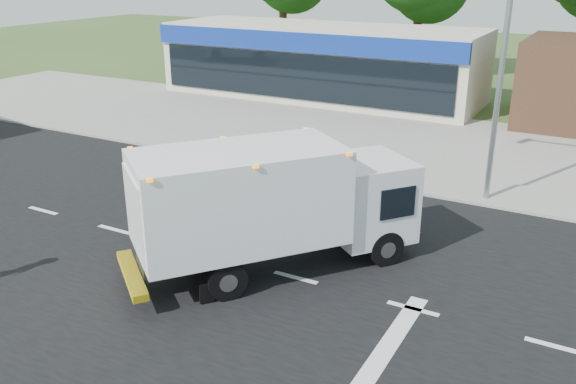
% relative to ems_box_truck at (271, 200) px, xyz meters
% --- Properties ---
extents(ground, '(120.00, 120.00, 0.00)m').
position_rel_ems_box_truck_xyz_m(ground, '(0.78, -0.16, -1.88)').
color(ground, '#385123').
rests_on(ground, ground).
extents(road_asphalt, '(60.00, 14.00, 0.02)m').
position_rel_ems_box_truck_xyz_m(road_asphalt, '(0.78, -0.16, -1.87)').
color(road_asphalt, black).
rests_on(road_asphalt, ground).
extents(sidewalk, '(60.00, 2.40, 0.12)m').
position_rel_ems_box_truck_xyz_m(sidewalk, '(0.78, 8.04, -1.82)').
color(sidewalk, gray).
rests_on(sidewalk, ground).
extents(parking_apron, '(60.00, 9.00, 0.02)m').
position_rel_ems_box_truck_xyz_m(parking_apron, '(0.78, 13.84, -1.87)').
color(parking_apron, gray).
rests_on(parking_apron, ground).
extents(lane_markings, '(55.20, 7.00, 0.01)m').
position_rel_ems_box_truck_xyz_m(lane_markings, '(2.13, -1.52, -1.86)').
color(lane_markings, silver).
rests_on(lane_markings, road_asphalt).
extents(ems_box_truck, '(6.33, 7.17, 3.26)m').
position_rel_ems_box_truck_xyz_m(ems_box_truck, '(0.00, 0.00, 0.00)').
color(ems_box_truck, black).
rests_on(ems_box_truck, ground).
extents(retail_strip_mall, '(18.00, 6.20, 4.00)m').
position_rel_ems_box_truck_xyz_m(retail_strip_mall, '(-8.22, 19.76, 0.13)').
color(retail_strip_mall, beige).
rests_on(retail_strip_mall, ground).
extents(traffic_signal_pole, '(3.51, 0.25, 8.00)m').
position_rel_ems_box_truck_xyz_m(traffic_signal_pole, '(3.14, 7.44, 3.04)').
color(traffic_signal_pole, gray).
rests_on(traffic_signal_pole, ground).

